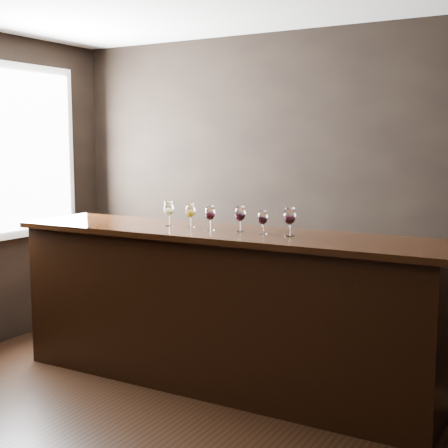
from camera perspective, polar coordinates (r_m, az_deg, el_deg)
The scene contains 10 objects.
room_shell at distance 3.78m, azimuth -7.58°, elevation 7.16°, with size 5.02×4.52×2.81m.
bar_counter at distance 4.73m, azimuth -0.23°, elevation -7.96°, with size 3.25×0.70×1.14m, color black.
bar_top at distance 4.61m, azimuth -0.23°, elevation -0.87°, with size 3.36×0.78×0.04m, color black.
back_bar_shelf at distance 5.37m, azimuth 10.64°, elevation -7.47°, with size 2.53×0.40×0.91m, color black.
glass_white at distance 4.87m, azimuth -5.08°, elevation 1.33°, with size 0.08×0.08×0.19m.
glass_amber at distance 4.78m, azimuth -3.10°, elevation 1.16°, with size 0.08×0.08×0.18m.
glass_red_a at distance 4.61m, azimuth -1.29°, elevation 0.96°, with size 0.08×0.08×0.18m.
glass_red_b at distance 4.55m, azimuth 1.48°, elevation 0.90°, with size 0.08×0.08×0.19m.
glass_red_c at distance 4.42m, azimuth 3.55°, elevation 0.55°, with size 0.07×0.07×0.17m.
glass_red_d at distance 4.34m, azimuth 6.02°, elevation 0.66°, with size 0.08×0.08×0.20m.
Camera 1 is at (2.07, -2.88, 1.82)m, focal length 50.00 mm.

